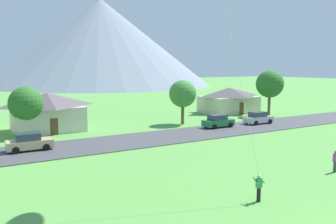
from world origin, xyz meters
name	(u,v)px	position (x,y,z in m)	size (l,w,h in m)	color
road_strip	(131,141)	(0.00, 26.27, 0.04)	(160.00, 7.58, 0.08)	#424247
mountain_far_east_ridge	(101,42)	(37.14, 135.71, 17.93)	(91.01, 91.01, 35.85)	gray
house_leftmost	(229,99)	(25.13, 39.67, 2.25)	(9.74, 7.18, 4.35)	beige
house_left_center	(47,111)	(-6.25, 37.55, 2.47)	(8.73, 7.39, 4.77)	beige
tree_left_of_center	(26,104)	(-9.19, 34.73, 3.82)	(3.87, 3.87, 5.78)	brown
tree_center	(270,84)	(27.57, 32.55, 5.20)	(4.43, 4.43, 7.44)	brown
tree_right_of_center	(183,94)	(11.08, 32.98, 4.25)	(3.81, 3.81, 6.18)	brown
parked_car_tan_west_end	(29,142)	(-10.23, 27.14, 0.87)	(4.23, 2.13, 1.68)	tan
parked_car_silver_mid_west	(258,118)	(20.13, 27.49, 0.87)	(4.20, 2.08, 1.68)	#B7BCC1
parked_car_green_mid_east	(218,121)	(13.41, 28.02, 0.87)	(4.22, 2.12, 1.68)	#237042
watcher_person	(335,161)	(8.71, 7.97, 0.88)	(0.56, 0.24, 1.68)	#3D3D42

